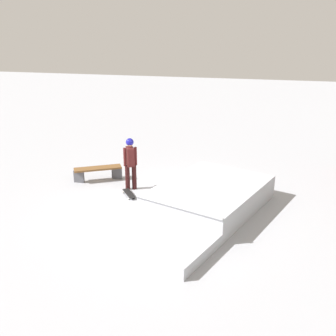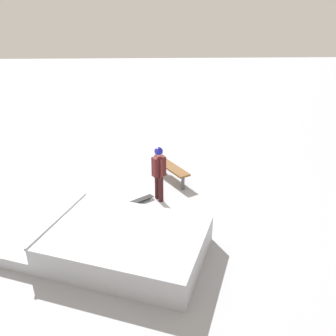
% 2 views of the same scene
% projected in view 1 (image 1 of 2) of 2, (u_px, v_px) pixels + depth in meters
% --- Properties ---
extents(ground_plane, '(60.00, 60.00, 0.00)m').
position_uv_depth(ground_plane, '(167.00, 208.00, 12.15)').
color(ground_plane, '#A8AAB2').
extents(skate_ramp, '(5.96, 4.28, 0.74)m').
position_uv_depth(skate_ramp, '(202.00, 203.00, 11.74)').
color(skate_ramp, '#B0B3BB').
rests_on(skate_ramp, ground).
extents(skater, '(0.44, 0.40, 1.73)m').
position_uv_depth(skater, '(130.00, 160.00, 13.22)').
color(skater, black).
rests_on(skater, ground).
extents(skateboard, '(0.76, 0.63, 0.09)m').
position_uv_depth(skateboard, '(129.00, 194.00, 13.01)').
color(skateboard, black).
rests_on(skateboard, ground).
extents(park_bench, '(1.14, 1.59, 0.48)m').
position_uv_depth(park_bench, '(98.00, 171.00, 14.16)').
color(park_bench, brown).
rests_on(park_bench, ground).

